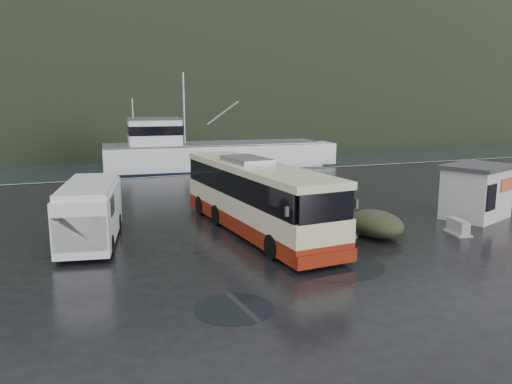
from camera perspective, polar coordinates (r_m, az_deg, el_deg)
name	(u,v)px	position (r m, az deg, el deg)	size (l,w,h in m)	color
ground	(274,238)	(23.07, 2.01, -5.25)	(160.00, 160.00, 0.00)	black
harbor_water	(104,124)	(130.90, -16.95, 7.46)	(300.00, 180.00, 0.02)	black
quay_edge	(181,176)	(41.84, -8.55, 1.87)	(160.00, 0.60, 1.50)	#999993
headland	(105,111)	(271.18, -16.85, 8.90)	(780.00, 540.00, 570.00)	black
coach_bus	(256,231)	(24.12, -0.02, -4.53)	(3.10, 12.42, 3.51)	beige
white_van	(93,242)	(23.52, -18.18, -5.48)	(2.23, 6.50, 2.72)	white
waste_bin_left	(334,238)	(23.27, 8.88, -5.23)	(1.03, 1.03, 1.43)	#187715
waste_bin_right	(322,237)	(23.39, 7.58, -5.12)	(0.96, 0.96, 1.34)	#187715
dome_tent	(375,236)	(23.97, 13.48, -4.93)	(2.19, 3.06, 1.20)	#30341F
ticket_kiosk	(474,218)	(29.27, 23.67, -2.72)	(3.69, 2.79, 2.88)	silver
jersey_barrier_a	(344,233)	(24.24, 10.05, -4.62)	(0.89, 1.78, 0.89)	#999993
jersey_barrier_b	(457,234)	(25.55, 22.03, -4.46)	(0.71, 1.41, 0.71)	#999993
jersey_barrier_c	(467,220)	(28.53, 22.98, -3.00)	(0.78, 1.56, 0.78)	#999993
fishing_trawler	(214,162)	(50.74, -4.81, 3.49)	(25.37, 5.57, 10.15)	white
puddles	(337,249)	(21.64, 9.29, -6.46)	(13.90, 11.92, 0.01)	black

